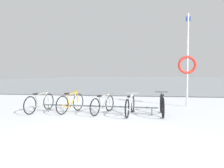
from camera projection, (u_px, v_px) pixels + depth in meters
name	position (u px, v px, depth m)	size (l,w,h in m)	color
ground	(138.00, 80.00, 57.05)	(80.00, 132.00, 0.08)	silver
bike_rack	(98.00, 106.00, 7.49)	(4.33, 0.23, 0.31)	#4C5156
bicycle_0	(40.00, 103.00, 7.85)	(0.50, 1.73, 0.78)	black
bicycle_1	(71.00, 103.00, 7.76)	(0.63, 1.56, 0.80)	black
bicycle_2	(103.00, 104.00, 7.54)	(0.68, 1.58, 0.74)	black
bicycle_3	(130.00, 105.00, 7.25)	(0.46, 1.69, 0.75)	black
bicycle_4	(162.00, 105.00, 7.20)	(0.46, 1.68, 0.80)	black
rescue_post	(187.00, 63.00, 9.12)	(0.82, 0.12, 4.14)	silver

